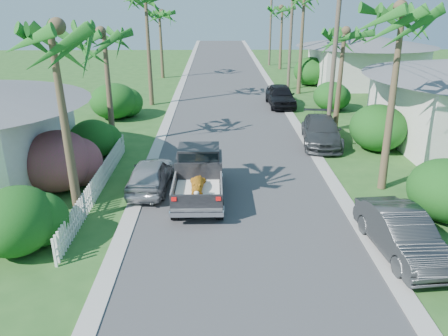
{
  "coord_description": "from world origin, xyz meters",
  "views": [
    {
      "loc": [
        -0.97,
        -11.65,
        7.86
      ],
      "look_at": [
        -0.67,
        4.79,
        1.4
      ],
      "focal_mm": 35.0,
      "sensor_mm": 36.0,
      "label": 1
    }
  ],
  "objects_px": {
    "parked_car_rn": "(402,234)",
    "utility_pole_c": "(291,37)",
    "palm_l_a": "(52,28)",
    "utility_pole_d": "(271,26)",
    "pickup_truck": "(199,172)",
    "utility_pole_b": "(334,60)",
    "house_right_far": "(364,62)",
    "palm_r_a": "(405,9)",
    "parked_car_ln": "(151,174)",
    "parked_car_rf": "(281,96)",
    "palm_r_b": "(344,32)",
    "parked_car_rm": "(321,131)",
    "palm_l_d": "(159,12)",
    "palm_l_b": "(103,32)",
    "palm_r_d": "(283,8)"
  },
  "relations": [
    {
      "from": "parked_car_rn",
      "to": "utility_pole_c",
      "type": "bearing_deg",
      "value": 83.69
    },
    {
      "from": "utility_pole_b",
      "to": "utility_pole_d",
      "type": "height_order",
      "value": "same"
    },
    {
      "from": "house_right_far",
      "to": "palm_l_d",
      "type": "bearing_deg",
      "value": 168.41
    },
    {
      "from": "palm_l_d",
      "to": "house_right_far",
      "type": "bearing_deg",
      "value": -11.59
    },
    {
      "from": "pickup_truck",
      "to": "house_right_far",
      "type": "height_order",
      "value": "house_right_far"
    },
    {
      "from": "palm_l_d",
      "to": "utility_pole_b",
      "type": "bearing_deg",
      "value": -60.05
    },
    {
      "from": "parked_car_rn",
      "to": "palm_r_a",
      "type": "xyz_separation_m",
      "value": [
        1.3,
        5.42,
        6.7
      ]
    },
    {
      "from": "parked_car_ln",
      "to": "palm_r_d",
      "type": "xyz_separation_m",
      "value": [
        10.34,
        34.11,
        6.05
      ]
    },
    {
      "from": "utility_pole_b",
      "to": "pickup_truck",
      "type": "bearing_deg",
      "value": -133.57
    },
    {
      "from": "utility_pole_c",
      "to": "parked_car_rm",
      "type": "bearing_deg",
      "value": -92.16
    },
    {
      "from": "parked_car_rf",
      "to": "parked_car_ln",
      "type": "distance_m",
      "value": 17.33
    },
    {
      "from": "palm_l_a",
      "to": "utility_pole_d",
      "type": "xyz_separation_m",
      "value": [
        11.8,
        40.0,
        -2.33
      ]
    },
    {
      "from": "parked_car_rn",
      "to": "utility_pole_d",
      "type": "height_order",
      "value": "utility_pole_d"
    },
    {
      "from": "parked_car_rf",
      "to": "utility_pole_c",
      "type": "height_order",
      "value": "utility_pole_c"
    },
    {
      "from": "parked_car_rn",
      "to": "parked_car_rf",
      "type": "height_order",
      "value": "parked_car_rf"
    },
    {
      "from": "palm_r_a",
      "to": "utility_pole_c",
      "type": "xyz_separation_m",
      "value": [
        -0.7,
        22.0,
        -2.82
      ]
    },
    {
      "from": "palm_l_a",
      "to": "house_right_far",
      "type": "bearing_deg",
      "value": 54.58
    },
    {
      "from": "palm_r_b",
      "to": "utility_pole_d",
      "type": "height_order",
      "value": "utility_pole_d"
    },
    {
      "from": "parked_car_rn",
      "to": "parked_car_ln",
      "type": "xyz_separation_m",
      "value": [
        -8.84,
        5.31,
        -0.04
      ]
    },
    {
      "from": "parked_car_rm",
      "to": "palm_l_d",
      "type": "height_order",
      "value": "palm_l_d"
    },
    {
      "from": "palm_r_d",
      "to": "house_right_far",
      "type": "height_order",
      "value": "palm_r_d"
    },
    {
      "from": "parked_car_rn",
      "to": "parked_car_ln",
      "type": "relative_size",
      "value": 1.09
    },
    {
      "from": "palm_r_b",
      "to": "house_right_far",
      "type": "distance_m",
      "value": 16.75
    },
    {
      "from": "palm_l_b",
      "to": "utility_pole_c",
      "type": "height_order",
      "value": "utility_pole_c"
    },
    {
      "from": "palm_r_a",
      "to": "palm_r_b",
      "type": "xyz_separation_m",
      "value": [
        0.3,
        9.0,
        -1.47
      ]
    },
    {
      "from": "palm_l_b",
      "to": "palm_r_d",
      "type": "height_order",
      "value": "palm_r_d"
    },
    {
      "from": "utility_pole_b",
      "to": "house_right_far",
      "type": "bearing_deg",
      "value": 66.48
    },
    {
      "from": "parked_car_rf",
      "to": "palm_r_b",
      "type": "height_order",
      "value": "palm_r_b"
    },
    {
      "from": "utility_pole_c",
      "to": "house_right_far",
      "type": "bearing_deg",
      "value": 15.12
    },
    {
      "from": "palm_l_d",
      "to": "utility_pole_d",
      "type": "height_order",
      "value": "utility_pole_d"
    },
    {
      "from": "pickup_truck",
      "to": "palm_l_d",
      "type": "distance_m",
      "value": 29.59
    },
    {
      "from": "parked_car_ln",
      "to": "palm_r_b",
      "type": "height_order",
      "value": "palm_r_b"
    },
    {
      "from": "parked_car_rf",
      "to": "parked_car_rm",
      "type": "bearing_deg",
      "value": -85.17
    },
    {
      "from": "house_right_far",
      "to": "palm_r_b",
      "type": "bearing_deg",
      "value": -113.11
    },
    {
      "from": "house_right_far",
      "to": "utility_pole_b",
      "type": "bearing_deg",
      "value": -113.52
    },
    {
      "from": "house_right_far",
      "to": "utility_pole_c",
      "type": "height_order",
      "value": "utility_pole_c"
    },
    {
      "from": "utility_pole_b",
      "to": "utility_pole_c",
      "type": "xyz_separation_m",
      "value": [
        0.0,
        15.0,
        0.0
      ]
    },
    {
      "from": "utility_pole_c",
      "to": "utility_pole_d",
      "type": "height_order",
      "value": "same"
    },
    {
      "from": "house_right_far",
      "to": "utility_pole_b",
      "type": "distance_m",
      "value": 18.71
    },
    {
      "from": "palm_r_b",
      "to": "utility_pole_c",
      "type": "height_order",
      "value": "utility_pole_c"
    },
    {
      "from": "pickup_truck",
      "to": "utility_pole_c",
      "type": "height_order",
      "value": "utility_pole_c"
    },
    {
      "from": "palm_l_d",
      "to": "house_right_far",
      "type": "relative_size",
      "value": 0.86
    },
    {
      "from": "palm_l_b",
      "to": "utility_pole_d",
      "type": "distance_m",
      "value": 33.42
    },
    {
      "from": "parked_car_rf",
      "to": "house_right_far",
      "type": "relative_size",
      "value": 0.53
    },
    {
      "from": "parked_car_rn",
      "to": "utility_pole_d",
      "type": "distance_m",
      "value": 42.6
    },
    {
      "from": "parked_car_rn",
      "to": "utility_pole_c",
      "type": "xyz_separation_m",
      "value": [
        0.6,
        27.42,
        3.88
      ]
    },
    {
      "from": "parked_car_ln",
      "to": "parked_car_rf",
      "type": "bearing_deg",
      "value": -113.53
    },
    {
      "from": "parked_car_rn",
      "to": "palm_r_a",
      "type": "relative_size",
      "value": 0.5
    },
    {
      "from": "pickup_truck",
      "to": "parked_car_rm",
      "type": "distance_m",
      "value": 9.55
    },
    {
      "from": "palm_r_a",
      "to": "parked_car_rn",
      "type": "bearing_deg",
      "value": -103.49
    }
  ]
}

